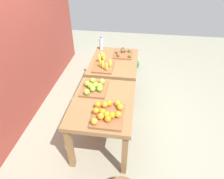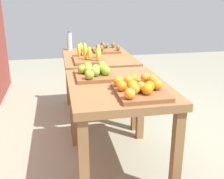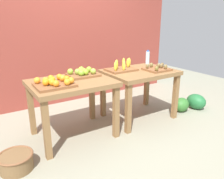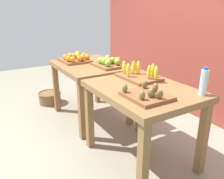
% 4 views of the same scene
% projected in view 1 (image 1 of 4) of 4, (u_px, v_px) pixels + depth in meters
% --- Properties ---
extents(ground_plane, '(8.00, 8.00, 0.00)m').
position_uv_depth(ground_plane, '(110.00, 115.00, 3.41)').
color(ground_plane, gray).
extents(back_wall, '(4.40, 0.12, 3.00)m').
position_uv_depth(back_wall, '(11.00, 26.00, 2.67)').
color(back_wall, brown).
rests_on(back_wall, ground_plane).
extents(display_table_left, '(1.04, 0.80, 0.77)m').
position_uv_depth(display_table_left, '(103.00, 108.00, 2.57)').
color(display_table_left, olive).
rests_on(display_table_left, ground_plane).
extents(display_table_right, '(1.04, 0.80, 0.77)m').
position_uv_depth(display_table_right, '(114.00, 66.00, 3.46)').
color(display_table_right, olive).
rests_on(display_table_right, ground_plane).
extents(orange_bin, '(0.45, 0.37, 0.11)m').
position_uv_depth(orange_bin, '(107.00, 113.00, 2.27)').
color(orange_bin, brown).
rests_on(orange_bin, display_table_left).
extents(apple_bin, '(0.42, 0.34, 0.11)m').
position_uv_depth(apple_bin, '(94.00, 87.00, 2.69)').
color(apple_bin, brown).
rests_on(apple_bin, display_table_left).
extents(banana_crate, '(0.45, 0.32, 0.17)m').
position_uv_depth(banana_crate, '(104.00, 65.00, 3.19)').
color(banana_crate, brown).
rests_on(banana_crate, display_table_right).
extents(kiwi_bin, '(0.36, 0.32, 0.10)m').
position_uv_depth(kiwi_bin, '(123.00, 54.00, 3.54)').
color(kiwi_bin, brown).
rests_on(kiwi_bin, display_table_right).
extents(water_bottle, '(0.07, 0.07, 0.24)m').
position_uv_depth(water_bottle, '(101.00, 44.00, 3.69)').
color(water_bottle, silver).
rests_on(water_bottle, display_table_right).
extents(watermelon_pile, '(0.63, 0.39, 0.26)m').
position_uv_depth(watermelon_pile, '(131.00, 67.00, 4.51)').
color(watermelon_pile, '#246B37').
rests_on(watermelon_pile, ground_plane).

